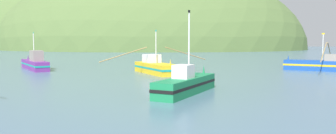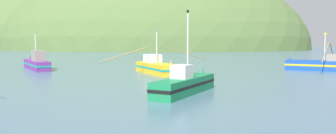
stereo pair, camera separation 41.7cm
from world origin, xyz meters
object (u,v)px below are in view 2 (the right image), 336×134
object	(u,v)px
fishing_boat_blue	(329,65)
fishing_boat_purple	(37,63)
fishing_boat_green	(185,84)
fishing_boat_yellow	(156,67)

from	to	relation	value
fishing_boat_blue	fishing_boat_purple	bearing A→B (deg)	26.36
fishing_boat_purple	fishing_boat_green	size ratio (longest dim) A/B	1.14
fishing_boat_yellow	fishing_boat_green	world-z (taller)	fishing_boat_green
fishing_boat_yellow	fishing_boat_blue	bearing A→B (deg)	73.27
fishing_boat_yellow	fishing_boat_blue	size ratio (longest dim) A/B	0.74
fishing_boat_purple	fishing_boat_green	distance (m)	30.44
fishing_boat_yellow	fishing_boat_purple	xyz separation A→B (m)	(-18.42, 3.70, 0.07)
fishing_boat_green	fishing_boat_purple	bearing A→B (deg)	69.76
fishing_boat_yellow	fishing_boat_green	distance (m)	16.49
fishing_boat_green	fishing_boat_yellow	bearing A→B (deg)	37.15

